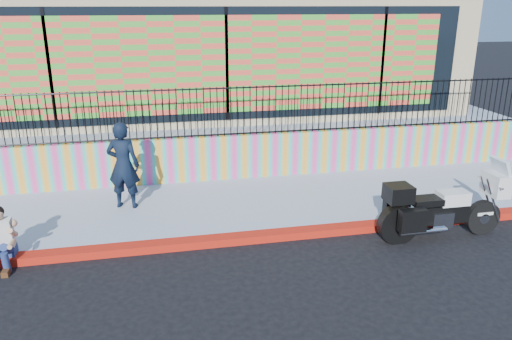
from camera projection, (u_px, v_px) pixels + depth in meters
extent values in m
plane|color=black|center=(262.00, 240.00, 9.58)|extent=(90.00, 90.00, 0.00)
cube|color=#AD130C|center=(262.00, 236.00, 9.56)|extent=(16.00, 0.30, 0.15)
cube|color=#929DAF|center=(246.00, 204.00, 11.09)|extent=(16.00, 3.00, 0.15)
cube|color=#F44094|center=(234.00, 157.00, 12.37)|extent=(16.00, 0.20, 1.10)
cube|color=#929DAF|center=(210.00, 116.00, 17.13)|extent=(16.00, 10.00, 1.25)
cube|color=tan|center=(208.00, 38.00, 16.11)|extent=(14.00, 8.00, 4.00)
cube|color=black|center=(227.00, 65.00, 12.51)|extent=(12.60, 0.04, 2.80)
cube|color=#EE4B34|center=(227.00, 65.00, 12.48)|extent=(11.48, 0.02, 2.40)
cylinder|color=black|center=(482.00, 217.00, 9.74)|extent=(0.69, 0.15, 0.69)
cylinder|color=black|center=(398.00, 225.00, 9.40)|extent=(0.69, 0.15, 0.69)
cube|color=black|center=(442.00, 213.00, 9.51)|extent=(1.00, 0.29, 0.36)
cube|color=silver|center=(439.00, 218.00, 9.54)|extent=(0.42, 0.36, 0.32)
cube|color=silver|center=(453.00, 198.00, 9.45)|extent=(0.58, 0.34, 0.25)
cube|color=black|center=(426.00, 201.00, 9.35)|extent=(0.58, 0.36, 0.13)
cube|color=silver|center=(496.00, 184.00, 9.56)|extent=(0.32, 0.55, 0.44)
cube|color=silver|center=(501.00, 167.00, 9.46)|extent=(0.19, 0.48, 0.35)
cube|color=black|center=(398.00, 193.00, 9.18)|extent=(0.46, 0.44, 0.32)
cube|color=black|center=(413.00, 220.00, 9.05)|extent=(0.50, 0.19, 0.42)
cube|color=black|center=(396.00, 207.00, 9.64)|extent=(0.50, 0.19, 0.42)
cube|color=silver|center=(483.00, 212.00, 9.71)|extent=(0.34, 0.17, 0.06)
imported|color=black|center=(123.00, 165.00, 10.48)|extent=(0.78, 0.62, 1.87)
cube|color=navy|center=(5.00, 250.00, 8.68)|extent=(0.36, 0.28, 0.18)
cube|color=silver|center=(1.00, 233.00, 8.53)|extent=(0.38, 0.27, 0.54)
cube|color=#472814|center=(6.00, 272.00, 8.35)|extent=(0.11, 0.26, 0.10)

